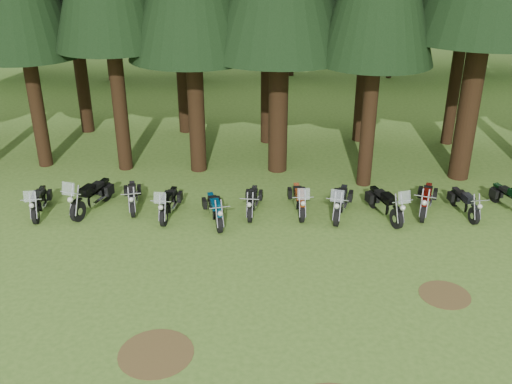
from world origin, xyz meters
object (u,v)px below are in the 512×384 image
motorcycle_8 (385,205)px  motorcycle_10 (464,204)px  motorcycle_7 (340,203)px  motorcycle_11 (511,199)px  motorcycle_9 (426,200)px  motorcycle_0 (39,203)px  motorcycle_4 (215,210)px  motorcycle_6 (299,200)px  motorcycle_3 (169,204)px  motorcycle_5 (252,202)px  motorcycle_2 (132,197)px  motorcycle_1 (91,197)px

motorcycle_8 → motorcycle_10: motorcycle_8 is taller
motorcycle_7 → motorcycle_11: 6.10m
motorcycle_9 → motorcycle_0: bearing=-158.9°
motorcycle_4 → motorcycle_6: (2.90, 0.80, 0.02)m
motorcycle_3 → motorcycle_6: 4.55m
motorcycle_5 → motorcycle_8: 4.60m
motorcycle_10 → motorcycle_5: bearing=170.7°
motorcycle_11 → motorcycle_9: bearing=163.8°
motorcycle_10 → motorcycle_7: bearing=173.0°
motorcycle_9 → motorcycle_5: bearing=-159.2°
motorcycle_5 → motorcycle_6: (1.64, 0.06, 0.04)m
motorcycle_11 → motorcycle_2: bearing=160.4°
motorcycle_7 → motorcycle_1: bearing=-167.0°
motorcycle_9 → motorcycle_10: size_ratio=1.06×
motorcycle_3 → motorcycle_6: size_ratio=0.99×
motorcycle_0 → motorcycle_8: (12.04, -0.08, 0.05)m
motorcycle_0 → motorcycle_1: (1.76, 0.30, 0.08)m
motorcycle_3 → motorcycle_5: 2.91m
motorcycle_6 → motorcycle_1: bearing=175.6°
motorcycle_0 → motorcycle_6: 9.09m
motorcycle_7 → motorcycle_3: bearing=-164.1°
motorcycle_0 → motorcycle_3: motorcycle_3 is taller
motorcycle_6 → motorcycle_7: bearing=-14.1°
motorcycle_3 → motorcycle_10: size_ratio=1.08×
motorcycle_0 → motorcycle_9: bearing=-7.6°
motorcycle_2 → motorcycle_9: motorcycle_9 is taller
motorcycle_11 → motorcycle_3: bearing=163.3°
motorcycle_2 → motorcycle_11: (13.44, -0.01, 0.02)m
motorcycle_0 → motorcycle_4: motorcycle_0 is taller
motorcycle_1 → motorcycle_8: (10.28, -0.38, -0.03)m
motorcycle_0 → motorcycle_8: size_ratio=0.92×
motorcycle_0 → motorcycle_1: motorcycle_1 is taller
motorcycle_1 → motorcycle_10: 13.10m
motorcycle_5 → motorcycle_0: bearing=-173.3°
motorcycle_2 → motorcycle_11: size_ratio=0.97×
motorcycle_5 → motorcycle_7: 3.07m
motorcycle_9 → motorcycle_10: motorcycle_9 is taller
motorcycle_3 → motorcycle_5: size_ratio=1.08×
motorcycle_2 → motorcycle_7: (7.36, -0.49, 0.06)m
motorcycle_9 → motorcycle_7: bearing=-154.6°
motorcycle_10 → motorcycle_1: bearing=170.4°
motorcycle_6 → motorcycle_0: bearing=177.5°
motorcycle_4 → motorcycle_7: size_ratio=0.90×
motorcycle_8 → motorcycle_6: bearing=154.8°
motorcycle_0 → motorcycle_5: size_ratio=1.06×
motorcycle_5 → motorcycle_7: size_ratio=0.88×
motorcycle_5 → motorcycle_8: motorcycle_8 is taller
motorcycle_6 → motorcycle_11: motorcycle_6 is taller
motorcycle_3 → motorcycle_8: size_ratio=0.94×
motorcycle_2 → motorcycle_1: bearing=177.8°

